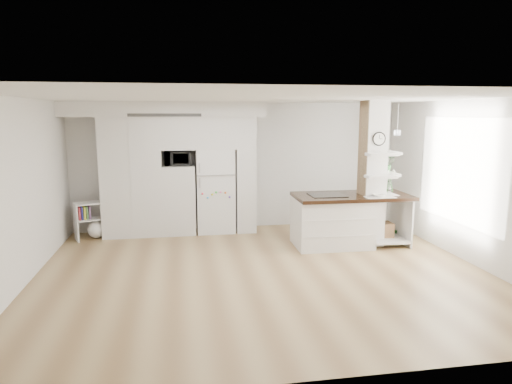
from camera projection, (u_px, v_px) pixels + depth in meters
floor at (263, 272)px, 7.18m from camera, size 7.00×6.00×0.01m
room at (263, 155)px, 6.87m from camera, size 7.04×6.04×2.72m
cabinet_wall at (169, 161)px, 9.29m from camera, size 4.00×0.71×2.70m
refrigerator at (215, 191)px, 9.56m from camera, size 0.78×0.69×1.75m
column at (378, 175)px, 8.45m from camera, size 0.69×0.90×2.70m
window at (460, 171)px, 7.79m from camera, size 0.00×2.40×2.40m
pendant_light at (366, 136)px, 7.25m from camera, size 0.12×0.12×0.10m
kitchen_island at (338, 219)px, 8.58m from camera, size 2.17×1.06×1.54m
bookshelf at (93, 223)px, 9.08m from camera, size 0.72×0.57×0.75m
floor_plant_a at (399, 228)px, 9.01m from camera, size 0.30×0.26×0.48m
floor_plant_b at (376, 217)px, 10.03m from camera, size 0.25×0.25×0.44m
microwave at (178, 158)px, 9.26m from camera, size 0.54×0.37×0.30m
shelf_plant at (387, 164)px, 8.62m from camera, size 0.27×0.23×0.30m
decor_bowl at (379, 195)px, 8.27m from camera, size 0.22×0.22×0.05m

